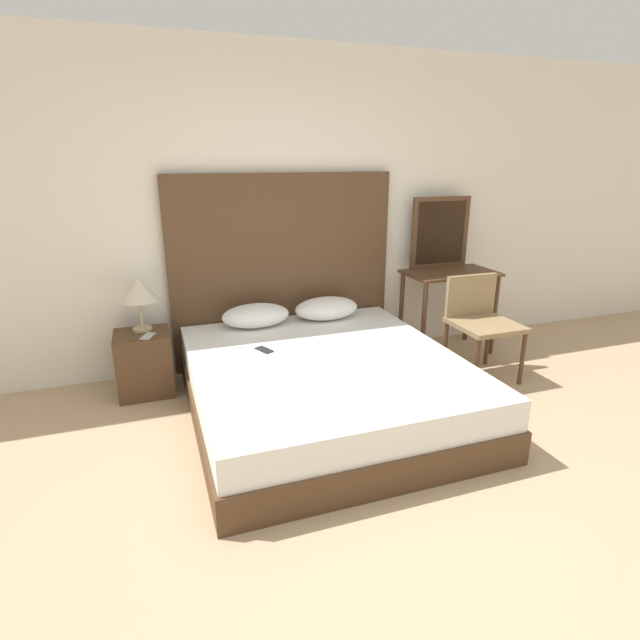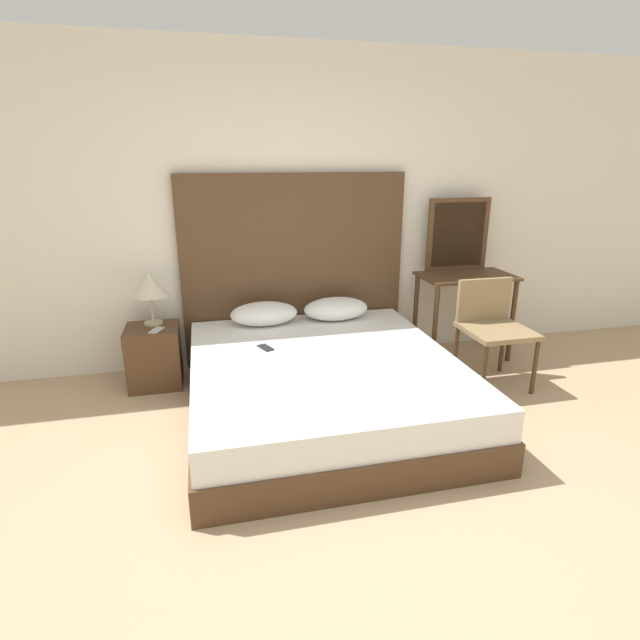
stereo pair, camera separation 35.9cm
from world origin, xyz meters
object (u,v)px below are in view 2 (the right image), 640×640
phone_on_nightstand (156,330)px  vanity_desk (465,291)px  nightstand (154,356)px  table_lamp (149,285)px  phone_on_bed (266,348)px  chair (492,323)px  bed (323,385)px

phone_on_nightstand → vanity_desk: size_ratio=0.20×
nightstand → table_lamp: table_lamp is taller
phone_on_bed → chair: (1.86, -0.06, 0.07)m
chair → phone_on_nightstand: bearing=170.0°
table_lamp → phone_on_bed: bearing=-34.9°
phone_on_bed → table_lamp: size_ratio=0.38×
nightstand → chair: chair is taller
vanity_desk → phone_on_nightstand: bearing=-178.2°
nightstand → phone_on_nightstand: (0.05, -0.10, 0.25)m
bed → table_lamp: 1.62m
bed → phone_on_nightstand: size_ratio=12.76×
phone_on_nightstand → vanity_desk: vanity_desk is taller
table_lamp → chair: size_ratio=0.51×
phone_on_bed → table_lamp: bearing=145.1°
bed → nightstand: (-1.24, 0.79, 0.03)m
nightstand → table_lamp: bearing=81.2°
bed → table_lamp: size_ratio=4.84×
bed → chair: chair is taller
nightstand → vanity_desk: 2.79m
phone_on_bed → vanity_desk: size_ratio=0.20×
bed → phone_on_nightstand: (-1.19, 0.69, 0.29)m
bed → phone_on_bed: phone_on_bed is taller
table_lamp → phone_on_nightstand: size_ratio=2.64×
nightstand → bed: bearing=-32.4°
table_lamp → chair: bearing=-13.5°
phone_on_bed → nightstand: nightstand is taller
phone_on_nightstand → vanity_desk: bearing=1.8°
bed → chair: 1.52m
phone_on_nightstand → phone_on_bed: bearing=-26.8°
bed → phone_on_nightstand: 1.40m
bed → nightstand: 1.47m
nightstand → chair: bearing=-11.8°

